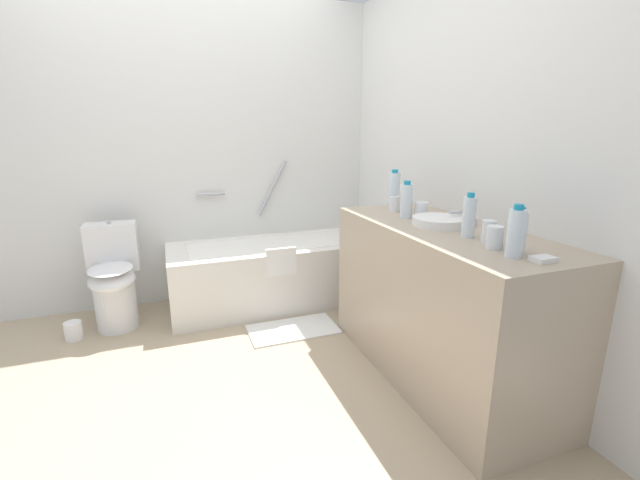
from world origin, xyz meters
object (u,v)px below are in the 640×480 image
at_px(bathtub, 278,270).
at_px(toilet, 114,279).
at_px(water_bottle_2, 469,217).
at_px(water_bottle_4, 516,233).
at_px(toilet_paper_roll, 73,331).
at_px(water_bottle_3, 519,232).
at_px(drinking_glass_0, 489,231).
at_px(drinking_glass_1, 395,204).
at_px(bath_mat, 293,329).
at_px(sink_faucet, 465,217).
at_px(water_bottle_1, 406,201).
at_px(sink_basin, 439,221).
at_px(soap_dish, 543,259).
at_px(water_bottle_0, 394,191).
at_px(drinking_glass_2, 421,210).
at_px(drinking_glass_3, 495,238).

xyz_separation_m(bathtub, toilet, (-1.19, -0.02, 0.08)).
relative_size(water_bottle_2, water_bottle_4, 0.99).
bearing_deg(bathtub, toilet_paper_roll, -174.07).
bearing_deg(water_bottle_3, drinking_glass_0, 89.37).
relative_size(drinking_glass_1, bath_mat, 0.16).
relative_size(water_bottle_2, bath_mat, 0.35).
bearing_deg(water_bottle_3, toilet_paper_roll, 140.37).
bearing_deg(water_bottle_2, water_bottle_4, -97.64).
distance_m(toilet, sink_faucet, 2.37).
bearing_deg(toilet_paper_roll, water_bottle_1, -24.26).
bearing_deg(sink_basin, soap_dish, -89.94).
relative_size(water_bottle_0, toilet_paper_roll, 2.08).
bearing_deg(bath_mat, drinking_glass_2, -40.86).
xyz_separation_m(bathtub, toilet_paper_roll, (-1.46, -0.15, -0.21)).
xyz_separation_m(sink_basin, sink_faucet, (0.17, 0.00, 0.01)).
height_order(drinking_glass_0, bath_mat, drinking_glass_0).
bearing_deg(soap_dish, sink_basin, 90.06).
xyz_separation_m(sink_faucet, water_bottle_1, (-0.22, 0.25, 0.07)).
xyz_separation_m(sink_faucet, bath_mat, (-0.77, 0.75, -0.89)).
bearing_deg(toilet, water_bottle_4, 42.49).
relative_size(water_bottle_0, bath_mat, 0.42).
bearing_deg(bath_mat, water_bottle_3, -64.74).
xyz_separation_m(toilet, drinking_glass_2, (1.78, -1.07, 0.56)).
bearing_deg(water_bottle_3, soap_dish, -89.88).
xyz_separation_m(toilet, water_bottle_2, (1.73, -1.52, 0.61)).
xyz_separation_m(sink_faucet, drinking_glass_2, (-0.14, 0.20, 0.01)).
bearing_deg(water_bottle_4, toilet_paper_roll, 138.66).
height_order(water_bottle_3, soap_dish, water_bottle_3).
distance_m(drinking_glass_2, soap_dish, 0.88).
height_order(water_bottle_4, soap_dish, water_bottle_4).
bearing_deg(toilet, water_bottle_2, 48.88).
relative_size(drinking_glass_0, bath_mat, 0.17).
xyz_separation_m(water_bottle_4, toilet_paper_roll, (-1.95, 1.72, -0.90)).
bearing_deg(water_bottle_0, drinking_glass_3, -94.03).
bearing_deg(toilet_paper_roll, water_bottle_0, -16.92).
bearing_deg(soap_dish, sink_faucet, 76.16).
xyz_separation_m(sink_faucet, drinking_glass_3, (-0.22, -0.46, 0.02)).
xyz_separation_m(bathtub, water_bottle_4, (0.50, -1.87, 0.70)).
height_order(sink_faucet, water_bottle_2, water_bottle_2).
bearing_deg(water_bottle_0, bathtub, 126.92).
xyz_separation_m(water_bottle_2, bath_mat, (-0.59, 1.00, -0.96)).
distance_m(water_bottle_0, drinking_glass_0, 0.88).
xyz_separation_m(sink_faucet, water_bottle_2, (-0.19, -0.25, 0.07)).
height_order(sink_basin, bath_mat, sink_basin).
height_order(sink_faucet, water_bottle_3, water_bottle_3).
height_order(water_bottle_1, water_bottle_4, water_bottle_4).
height_order(sink_basin, drinking_glass_0, drinking_glass_0).
height_order(bathtub, drinking_glass_1, bathtub).
bearing_deg(soap_dish, water_bottle_0, 89.10).
relative_size(sink_basin, toilet_paper_roll, 2.31).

